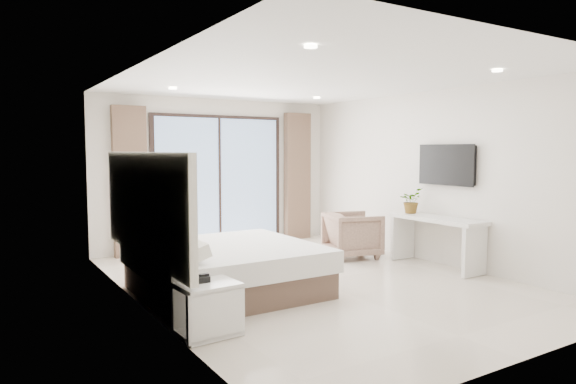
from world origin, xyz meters
The scene contains 8 objects.
ground centered at (0.00, 0.00, 0.00)m, with size 6.20×6.20×0.00m, color beige.
room_shell centered at (-0.20, 0.76, 1.58)m, with size 4.62×6.22×2.72m.
bed centered at (-1.26, 0.12, 0.31)m, with size 2.11×2.00×0.73m.
nightstand centered at (-2.02, -1.12, 0.25)m, with size 0.58×0.49×0.50m.
phone centered at (-2.08, -1.07, 0.54)m, with size 0.17×0.14×0.06m, color black.
console_desk centered at (2.04, -0.29, 0.56)m, with size 0.49×1.55×0.77m.
plant centered at (2.04, 0.25, 0.93)m, with size 0.36×0.40×0.31m, color #33662D.
armchair centered at (1.44, 0.96, 0.41)m, with size 0.80×0.75×0.82m, color #9C7966.
Camera 1 is at (-3.90, -5.60, 1.77)m, focal length 32.00 mm.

